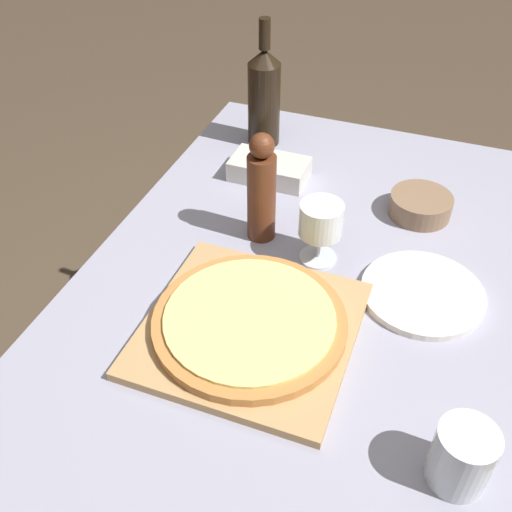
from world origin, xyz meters
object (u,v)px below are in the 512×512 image
Objects in this scene: small_bowl at (420,205)px; wine_glass at (321,222)px; pizza at (250,321)px; pepper_mill at (262,190)px; wine_bottle at (264,96)px.

wine_glass is at bearing -127.03° from small_bowl.
pepper_mill is (-0.08, 0.27, 0.09)m from pizza.
pepper_mill is 0.37m from small_bowl.
small_bowl is (0.30, 0.19, -0.09)m from pepper_mill.
wine_bottle reaches higher than pepper_mill.
pizza is 1.07× the size of wine_bottle.
wine_bottle is at bearing 109.30° from pepper_mill.
pizza is at bearing -72.07° from wine_bottle.
pepper_mill reaches higher than pizza.
wine_bottle reaches higher than pizza.
wine_glass is (0.26, -0.40, -0.04)m from wine_bottle.
wine_bottle is at bearing 107.93° from pizza.
pepper_mill is (0.13, -0.37, -0.01)m from wine_bottle.
pepper_mill is 1.83× the size of wine_glass.
pizza is at bearing -116.07° from small_bowl.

